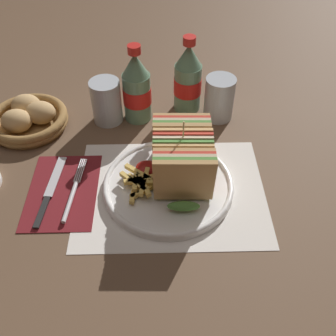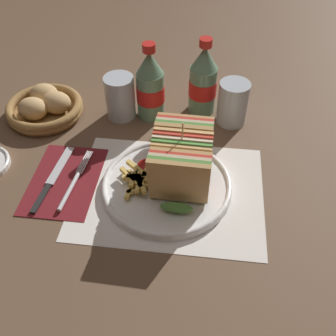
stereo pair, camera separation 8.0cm
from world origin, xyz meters
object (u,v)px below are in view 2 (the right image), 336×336
coke_bottle_far (203,81)px  glass_near (232,106)px  plate_main (167,185)px  glass_far (120,100)px  knife (53,178)px  club_sandwich (182,160)px  bread_basket (45,107)px  fork (73,185)px  coke_bottle_near (150,87)px

coke_bottle_far → glass_near: 0.09m
plate_main → coke_bottle_far: size_ratio=1.38×
plate_main → glass_far: size_ratio=2.48×
knife → coke_bottle_far: bearing=49.7°
glass_far → club_sandwich: bearing=-52.7°
knife → coke_bottle_far: (0.30, 0.29, 0.08)m
knife → coke_bottle_far: size_ratio=1.00×
club_sandwich → glass_near: club_sandwich is taller
coke_bottle_far → glass_far: (-0.20, -0.05, -0.04)m
bread_basket → fork: bearing=-59.5°
fork → coke_bottle_near: (0.13, 0.26, 0.07)m
plate_main → fork: (-0.19, -0.02, -0.00)m
glass_near → coke_bottle_near: bearing=179.6°
coke_bottle_far → glass_near: bearing=-27.6°
knife → glass_near: 0.45m
plate_main → fork: 0.20m
plate_main → glass_far: (-0.14, 0.24, 0.04)m
coke_bottle_near → bread_basket: bearing=-173.4°
glass_near → bread_basket: glass_near is taller
club_sandwich → glass_far: (-0.17, 0.22, -0.03)m
coke_bottle_far → bread_basket: 0.40m
club_sandwich → coke_bottle_far: 0.27m
coke_bottle_near → glass_near: bearing=-0.4°
coke_bottle_far → glass_far: 0.21m
fork → glass_far: bearing=84.2°
glass_near → bread_basket: size_ratio=0.57×
plate_main → knife: plate_main is taller
coke_bottle_far → club_sandwich: bearing=-95.5°
knife → coke_bottle_far: coke_bottle_far is taller
club_sandwich → fork: bearing=-172.2°
club_sandwich → bread_basket: size_ratio=0.99×
coke_bottle_near → coke_bottle_far: size_ratio=1.00×
coke_bottle_far → glass_near: (0.07, -0.04, -0.04)m
coke_bottle_near → coke_bottle_far: 0.13m
fork → glass_far: 0.26m
bread_basket → coke_bottle_near: bearing=6.6°
plate_main → club_sandwich: size_ratio=1.44×
glass_near → plate_main: bearing=-118.1°
fork → glass_near: size_ratio=1.61×
knife → fork: bearing=-11.1°
club_sandwich → glass_far: size_ratio=1.73×
coke_bottle_far → glass_far: coke_bottle_far is taller
club_sandwich → coke_bottle_near: (-0.10, 0.23, 0.01)m
bread_basket → glass_far: bearing=6.6°
plate_main → glass_near: glass_near is taller
glass_far → glass_near: bearing=1.5°
fork → glass_near: (0.32, 0.26, 0.04)m
fork → coke_bottle_near: size_ratio=0.90×
glass_near → glass_far: bearing=-178.5°
glass_near → coke_bottle_far: bearing=152.4°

